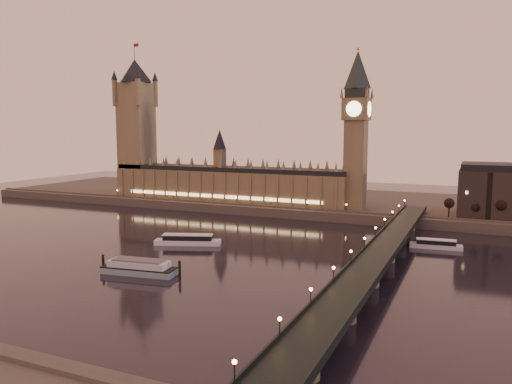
% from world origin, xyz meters
% --- Properties ---
extents(ground, '(700.00, 700.00, 0.00)m').
position_xyz_m(ground, '(0.00, 0.00, 0.00)').
color(ground, black).
rests_on(ground, ground).
extents(far_embankment, '(560.00, 130.00, 6.00)m').
position_xyz_m(far_embankment, '(30.00, 165.00, 3.00)').
color(far_embankment, '#423D35').
rests_on(far_embankment, ground).
extents(palace_of_westminster, '(180.00, 26.62, 52.00)m').
position_xyz_m(palace_of_westminster, '(-40.12, 120.99, 21.71)').
color(palace_of_westminster, brown).
rests_on(palace_of_westminster, ground).
extents(victoria_tower, '(31.68, 31.68, 118.00)m').
position_xyz_m(victoria_tower, '(-120.00, 121.00, 65.79)').
color(victoria_tower, brown).
rests_on(victoria_tower, ground).
extents(big_ben, '(17.68, 17.68, 104.00)m').
position_xyz_m(big_ben, '(53.99, 120.99, 63.95)').
color(big_ben, brown).
rests_on(big_ben, ground).
extents(westminster_bridge, '(13.20, 260.00, 15.30)m').
position_xyz_m(westminster_bridge, '(91.61, 0.00, 5.52)').
color(westminster_bridge, black).
rests_on(westminster_bridge, ground).
extents(bare_tree_0, '(5.37, 5.37, 10.91)m').
position_xyz_m(bare_tree_0, '(111.84, 109.00, 14.13)').
color(bare_tree_0, black).
rests_on(bare_tree_0, ground).
extents(bare_tree_1, '(5.37, 5.37, 10.91)m').
position_xyz_m(bare_tree_1, '(126.91, 109.00, 14.13)').
color(bare_tree_1, black).
rests_on(bare_tree_1, ground).
extents(bare_tree_2, '(5.37, 5.37, 10.91)m').
position_xyz_m(bare_tree_2, '(141.97, 109.00, 14.13)').
color(bare_tree_2, black).
rests_on(bare_tree_2, ground).
extents(cruise_boat_a, '(33.82, 18.35, 5.34)m').
position_xyz_m(cruise_boat_a, '(-5.99, 11.13, 2.35)').
color(cruise_boat_a, silver).
rests_on(cruise_boat_a, ground).
extents(cruise_boat_b, '(25.17, 8.61, 4.56)m').
position_xyz_m(cruise_boat_b, '(110.13, 53.98, 2.01)').
color(cruise_boat_b, silver).
rests_on(cruise_boat_b, ground).
extents(moored_barge, '(35.41, 12.82, 6.55)m').
position_xyz_m(moored_barge, '(3.68, -41.60, 2.76)').
color(moored_barge, '#7C939E').
rests_on(moored_barge, ground).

